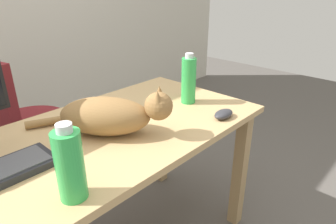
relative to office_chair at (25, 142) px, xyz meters
The scene contains 6 objects.
desk 0.80m from the office_chair, 96.23° to the right, with size 1.66×0.71×0.72m.
office_chair is the anchor object (origin of this frame).
cat 0.90m from the office_chair, 85.36° to the right, with size 0.40×0.50×0.20m.
computer_mouse 1.21m from the office_chair, 64.82° to the right, with size 0.11×0.06×0.04m, color #333338.
water_bottle 1.15m from the office_chair, 103.34° to the right, with size 0.08×0.08×0.23m.
spray_bottle 1.07m from the office_chair, 56.95° to the right, with size 0.07×0.07×0.25m.
Camera 1 is at (-0.48, -0.92, 1.29)m, focal length 31.84 mm.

